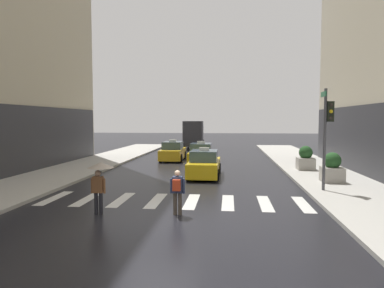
{
  "coord_description": "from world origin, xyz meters",
  "views": [
    {
      "loc": [
        2.33,
        -11.35,
        3.47
      ],
      "look_at": [
        0.25,
        8.0,
        2.11
      ],
      "focal_mm": 32.09,
      "sensor_mm": 36.0,
      "label": 1
    }
  ],
  "objects_px": {
    "pedestrian_with_umbrella": "(100,174)",
    "planter_mid_block": "(306,159)",
    "traffic_light_pole": "(327,125)",
    "taxi_lead": "(204,165)",
    "planter_near_corner": "(332,169)",
    "pedestrian_with_backpack": "(177,189)",
    "taxi_third": "(173,152)",
    "box_truck": "(194,133)",
    "taxi_second": "(201,154)"
  },
  "relations": [
    {
      "from": "taxi_second",
      "to": "pedestrian_with_umbrella",
      "type": "distance_m",
      "value": 15.49
    },
    {
      "from": "pedestrian_with_backpack",
      "to": "planter_near_corner",
      "type": "distance_m",
      "value": 10.03
    },
    {
      "from": "pedestrian_with_umbrella",
      "to": "box_truck",
      "type": "bearing_deg",
      "value": 89.29
    },
    {
      "from": "traffic_light_pole",
      "to": "pedestrian_with_umbrella",
      "type": "bearing_deg",
      "value": -153.03
    },
    {
      "from": "planter_near_corner",
      "to": "planter_mid_block",
      "type": "relative_size",
      "value": 1.0
    },
    {
      "from": "pedestrian_with_backpack",
      "to": "planter_near_corner",
      "type": "xyz_separation_m",
      "value": [
        7.4,
        6.77,
        -0.1
      ]
    },
    {
      "from": "traffic_light_pole",
      "to": "pedestrian_with_backpack",
      "type": "bearing_deg",
      "value": -145.21
    },
    {
      "from": "taxi_second",
      "to": "box_truck",
      "type": "distance_m",
      "value": 15.13
    },
    {
      "from": "pedestrian_with_umbrella",
      "to": "pedestrian_with_backpack",
      "type": "bearing_deg",
      "value": 4.82
    },
    {
      "from": "pedestrian_with_umbrella",
      "to": "planter_mid_block",
      "type": "xyz_separation_m",
      "value": [
        9.82,
        11.61,
        -0.64
      ]
    },
    {
      "from": "planter_mid_block",
      "to": "taxi_second",
      "type": "bearing_deg",
      "value": 153.56
    },
    {
      "from": "traffic_light_pole",
      "to": "pedestrian_with_umbrella",
      "type": "xyz_separation_m",
      "value": [
        -9.27,
        -4.72,
        -1.74
      ]
    },
    {
      "from": "taxi_second",
      "to": "taxi_third",
      "type": "height_order",
      "value": "same"
    },
    {
      "from": "planter_mid_block",
      "to": "pedestrian_with_backpack",
      "type": "bearing_deg",
      "value": -121.61
    },
    {
      "from": "taxi_lead",
      "to": "box_truck",
      "type": "bearing_deg",
      "value": 97.53
    },
    {
      "from": "pedestrian_with_umbrella",
      "to": "planter_mid_block",
      "type": "distance_m",
      "value": 15.22
    },
    {
      "from": "box_truck",
      "to": "pedestrian_with_umbrella",
      "type": "relative_size",
      "value": 3.92
    },
    {
      "from": "taxi_lead",
      "to": "planter_mid_block",
      "type": "xyz_separation_m",
      "value": [
        6.64,
        2.62,
        0.15
      ]
    },
    {
      "from": "taxi_second",
      "to": "taxi_third",
      "type": "relative_size",
      "value": 1.0
    },
    {
      "from": "taxi_lead",
      "to": "pedestrian_with_umbrella",
      "type": "xyz_separation_m",
      "value": [
        -3.18,
        -8.99,
        0.79
      ]
    },
    {
      "from": "pedestrian_with_umbrella",
      "to": "planter_near_corner",
      "type": "xyz_separation_m",
      "value": [
        10.22,
        7.01,
        -0.64
      ]
    },
    {
      "from": "traffic_light_pole",
      "to": "taxi_lead",
      "type": "bearing_deg",
      "value": 144.93
    },
    {
      "from": "taxi_second",
      "to": "planter_near_corner",
      "type": "relative_size",
      "value": 2.85
    },
    {
      "from": "traffic_light_pole",
      "to": "taxi_lead",
      "type": "relative_size",
      "value": 1.05
    },
    {
      "from": "taxi_lead",
      "to": "pedestrian_with_backpack",
      "type": "distance_m",
      "value": 8.76
    },
    {
      "from": "taxi_third",
      "to": "planter_near_corner",
      "type": "xyz_separation_m",
      "value": [
        10.36,
        -10.27,
        0.15
      ]
    },
    {
      "from": "traffic_light_pole",
      "to": "planter_near_corner",
      "type": "distance_m",
      "value": 3.44
    },
    {
      "from": "taxi_third",
      "to": "pedestrian_with_umbrella",
      "type": "xyz_separation_m",
      "value": [
        0.14,
        -17.27,
        0.79
      ]
    },
    {
      "from": "traffic_light_pole",
      "to": "pedestrian_with_umbrella",
      "type": "distance_m",
      "value": 10.55
    },
    {
      "from": "traffic_light_pole",
      "to": "pedestrian_with_umbrella",
      "type": "relative_size",
      "value": 2.47
    },
    {
      "from": "traffic_light_pole",
      "to": "pedestrian_with_backpack",
      "type": "relative_size",
      "value": 2.91
    },
    {
      "from": "taxi_lead",
      "to": "taxi_third",
      "type": "distance_m",
      "value": 8.93
    },
    {
      "from": "taxi_third",
      "to": "pedestrian_with_umbrella",
      "type": "relative_size",
      "value": 2.35
    },
    {
      "from": "pedestrian_with_backpack",
      "to": "planter_near_corner",
      "type": "bearing_deg",
      "value": 42.45
    },
    {
      "from": "taxi_lead",
      "to": "planter_near_corner",
      "type": "xyz_separation_m",
      "value": [
        7.04,
        -1.98,
        0.15
      ]
    },
    {
      "from": "planter_near_corner",
      "to": "traffic_light_pole",
      "type": "bearing_deg",
      "value": -112.59
    },
    {
      "from": "taxi_lead",
      "to": "planter_mid_block",
      "type": "distance_m",
      "value": 7.14
    },
    {
      "from": "pedestrian_with_backpack",
      "to": "planter_mid_block",
      "type": "height_order",
      "value": "planter_mid_block"
    },
    {
      "from": "taxi_third",
      "to": "planter_near_corner",
      "type": "distance_m",
      "value": 14.59
    },
    {
      "from": "taxi_lead",
      "to": "box_truck",
      "type": "relative_size",
      "value": 0.6
    },
    {
      "from": "box_truck",
      "to": "planter_mid_block",
      "type": "bearing_deg",
      "value": -63.08
    },
    {
      "from": "box_truck",
      "to": "planter_mid_block",
      "type": "distance_m",
      "value": 20.89
    },
    {
      "from": "taxi_third",
      "to": "planter_near_corner",
      "type": "relative_size",
      "value": 2.85
    },
    {
      "from": "pedestrian_with_umbrella",
      "to": "taxi_lead",
      "type": "bearing_deg",
      "value": 70.52
    },
    {
      "from": "taxi_third",
      "to": "planter_mid_block",
      "type": "height_order",
      "value": "taxi_third"
    },
    {
      "from": "taxi_lead",
      "to": "planter_near_corner",
      "type": "height_order",
      "value": "taxi_lead"
    },
    {
      "from": "taxi_second",
      "to": "taxi_third",
      "type": "distance_m",
      "value": 3.28
    },
    {
      "from": "taxi_second",
      "to": "pedestrian_with_umbrella",
      "type": "relative_size",
      "value": 2.35
    },
    {
      "from": "traffic_light_pole",
      "to": "planter_near_corner",
      "type": "xyz_separation_m",
      "value": [
        0.95,
        2.29,
        -2.38
      ]
    },
    {
      "from": "planter_mid_block",
      "to": "taxi_third",
      "type": "bearing_deg",
      "value": 150.39
    }
  ]
}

